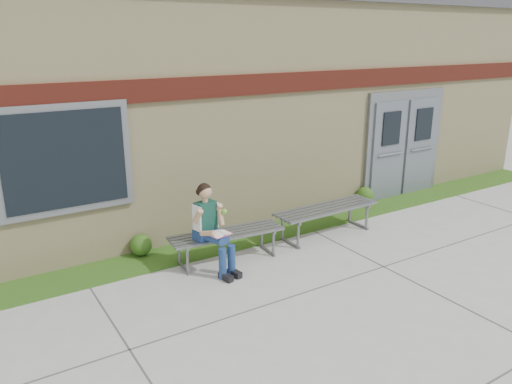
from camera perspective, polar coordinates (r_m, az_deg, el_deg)
ground at (r=7.03m, az=11.58°, el=-11.78°), size 80.00×80.00×0.00m
grass_strip at (r=8.87m, az=0.01°, el=-4.96°), size 16.00×0.80×0.02m
school_building at (r=11.30m, az=-9.31°, el=10.65°), size 16.20×6.22×4.20m
bench_left at (r=7.83m, az=-3.36°, el=-5.34°), size 1.84×0.67×0.47m
bench_right at (r=8.88m, az=8.02°, el=-2.45°), size 1.98×0.59×0.51m
girl at (r=7.39m, az=-5.10°, el=-3.93°), size 0.51×0.82×1.34m
shrub_mid at (r=8.22m, az=-13.01°, el=-5.91°), size 0.35×0.35×0.35m
shrub_east at (r=10.67m, az=12.31°, el=-0.38°), size 0.36×0.36×0.36m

